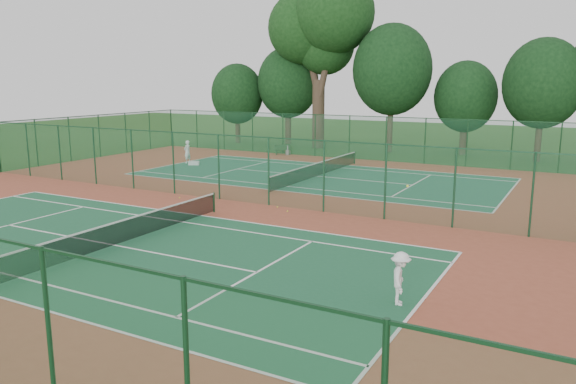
% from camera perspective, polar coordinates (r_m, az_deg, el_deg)
% --- Properties ---
extents(ground, '(120.00, 120.00, 0.00)m').
position_cam_1_polar(ground, '(29.46, -4.54, -1.03)').
color(ground, '#255219').
rests_on(ground, ground).
extents(red_pad, '(40.00, 36.00, 0.01)m').
position_cam_1_polar(red_pad, '(29.46, -4.54, -1.02)').
color(red_pad, brown).
rests_on(red_pad, ground).
extents(court_near, '(23.77, 10.97, 0.01)m').
position_cam_1_polar(court_near, '(22.72, -17.09, -5.22)').
color(court_near, '#1C5936').
rests_on(court_near, red_pad).
extents(court_far, '(23.77, 10.97, 0.01)m').
position_cam_1_polar(court_far, '(37.17, 3.07, 1.60)').
color(court_far, '#1E6143').
rests_on(court_far, red_pad).
extents(fence_north, '(40.00, 0.09, 3.50)m').
position_cam_1_polar(fence_north, '(45.15, 8.07, 5.47)').
color(fence_north, '#1B5235').
rests_on(fence_north, ground).
extents(fence_divider, '(40.00, 0.09, 3.50)m').
position_cam_1_polar(fence_divider, '(29.14, -4.59, 2.36)').
color(fence_divider, '#194D2A').
rests_on(fence_divider, ground).
extents(tennis_net_near, '(0.10, 12.90, 0.97)m').
position_cam_1_polar(tennis_net_near, '(22.58, -17.17, -3.93)').
color(tennis_net_near, '#153A1F').
rests_on(tennis_net_near, ground).
extents(tennis_net_far, '(0.10, 12.90, 0.97)m').
position_cam_1_polar(tennis_net_far, '(37.09, 3.08, 2.41)').
color(tennis_net_far, '#12321C').
rests_on(tennis_net_far, ground).
extents(player_near, '(0.82, 1.11, 1.54)m').
position_cam_1_polar(player_near, '(16.32, 11.35, -8.60)').
color(player_near, white).
rests_on(player_near, court_near).
extents(player_far, '(0.44, 0.65, 1.73)m').
position_cam_1_polar(player_far, '(43.62, -10.20, 4.04)').
color(player_far, white).
rests_on(player_far, court_far).
extents(trash_bin, '(0.53, 0.53, 0.82)m').
position_cam_1_polar(trash_bin, '(47.84, -0.01, 4.29)').
color(trash_bin, gray).
rests_on(trash_bin, red_pad).
extents(bench, '(1.44, 0.88, 0.86)m').
position_cam_1_polar(bench, '(47.82, -0.53, 4.32)').
color(bench, '#123418').
rests_on(bench, red_pad).
extents(kit_bag, '(0.85, 0.58, 0.30)m').
position_cam_1_polar(kit_bag, '(42.62, -9.55, 2.91)').
color(kit_bag, white).
rests_on(kit_bag, red_pad).
extents(stray_ball_a, '(0.07, 0.07, 0.07)m').
position_cam_1_polar(stray_ball_a, '(27.17, -0.06, -1.96)').
color(stray_ball_a, yellow).
rests_on(stray_ball_a, red_pad).
extents(stray_ball_b, '(0.07, 0.07, 0.07)m').
position_cam_1_polar(stray_ball_b, '(28.05, -1.09, -1.53)').
color(stray_ball_b, '#BDCD2F').
rests_on(stray_ball_b, red_pad).
extents(stray_ball_c, '(0.07, 0.07, 0.07)m').
position_cam_1_polar(stray_ball_c, '(30.82, -10.96, -0.57)').
color(stray_ball_c, yellow).
rests_on(stray_ball_c, red_pad).
extents(big_tree, '(10.17, 7.44, 15.62)m').
position_cam_1_polar(big_tree, '(52.97, 3.40, 16.48)').
color(big_tree, '#392A1F').
rests_on(big_tree, ground).
extents(evergreen_row, '(39.00, 5.00, 12.00)m').
position_cam_1_polar(evergreen_row, '(51.06, 11.03, 4.05)').
color(evergreen_row, black).
rests_on(evergreen_row, ground).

